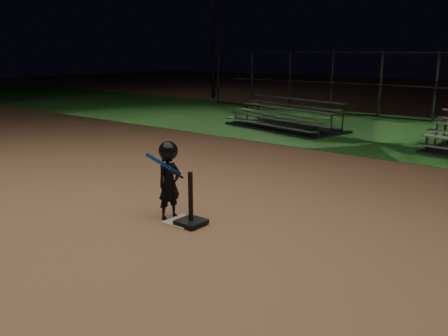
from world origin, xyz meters
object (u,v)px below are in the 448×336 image
Objects in this scene: home_plate at (182,222)px; child_batter at (169,178)px; light_pole_left at (212,3)px; bleacher_left at (284,123)px; batting_tee at (191,214)px.

home_plate is 0.69m from child_batter.
child_batter reaches higher than home_plate.
light_pole_left reaches higher than home_plate.
bleacher_left is at bearing 28.28° from child_batter.
home_plate is 0.57× the size of batting_tee.
home_plate is 0.10× the size of bleacher_left.
home_plate is at bearing 178.00° from batting_tee.
bleacher_left is at bearing 113.09° from batting_tee.
child_batter is 19.46m from light_pole_left.
bleacher_left is (-3.44, 8.48, 0.19)m from home_plate.
bleacher_left is (-3.62, 8.49, 0.03)m from batting_tee.
child_batter is at bearing 177.09° from batting_tee.
bleacher_left is 11.73m from light_pole_left.
light_pole_left is at bearing 128.77° from home_plate.
batting_tee is 19.87m from light_pole_left.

